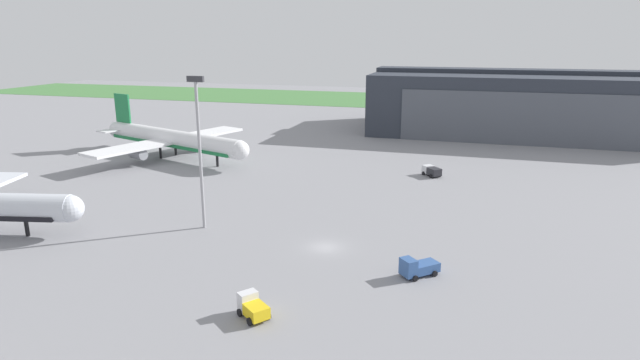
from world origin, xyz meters
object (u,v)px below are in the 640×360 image
(maintenance_hangar, at_px, (521,103))
(ops_van, at_px, (418,267))
(apron_light_mast, at_px, (199,143))
(airliner_far_left, at_px, (172,139))
(baggage_tug, at_px, (253,307))
(stair_truck, at_px, (432,171))

(maintenance_hangar, xyz_separation_m, ops_van, (-17.60, -102.60, -7.43))
(ops_van, height_order, apron_light_mast, apron_light_mast)
(airliner_far_left, xyz_separation_m, baggage_tug, (45.74, -59.94, -3.13))
(ops_van, bearing_deg, maintenance_hangar, 80.27)
(ops_van, relative_size, apron_light_mast, 0.22)
(baggage_tug, height_order, apron_light_mast, apron_light_mast)
(maintenance_hangar, bearing_deg, stair_truck, -109.45)
(maintenance_hangar, bearing_deg, ops_van, -99.73)
(maintenance_hangar, distance_m, ops_van, 104.36)
(baggage_tug, bearing_deg, maintenance_hangar, 74.58)
(airliner_far_left, relative_size, baggage_tug, 11.21)
(maintenance_hangar, height_order, stair_truck, maintenance_hangar)
(airliner_far_left, xyz_separation_m, stair_truck, (57.96, 0.14, -3.17))
(baggage_tug, xyz_separation_m, ops_van, (14.54, 13.89, -0.04))
(maintenance_hangar, xyz_separation_m, stair_truck, (-19.92, -56.40, -7.43))
(maintenance_hangar, distance_m, stair_truck, 60.28)
(maintenance_hangar, relative_size, baggage_tug, 21.13)
(baggage_tug, distance_m, apron_light_mast, 29.36)
(airliner_far_left, distance_m, baggage_tug, 75.46)
(baggage_tug, xyz_separation_m, apron_light_mast, (-16.81, 21.20, 11.40))
(airliner_far_left, bearing_deg, stair_truck, 0.14)
(airliner_far_left, distance_m, apron_light_mast, 49.05)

